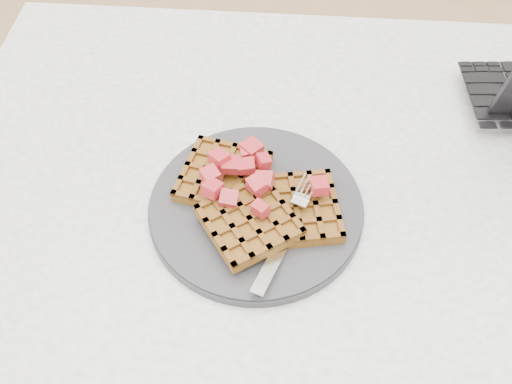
# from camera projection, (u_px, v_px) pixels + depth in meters

# --- Properties ---
(table) EXTENTS (1.20, 0.80, 0.75)m
(table) POSITION_uv_depth(u_px,v_px,m) (365.00, 250.00, 0.83)
(table) COLOR silver
(table) RESTS_ON ground
(plate) EXTENTS (0.27, 0.27, 0.02)m
(plate) POSITION_uv_depth(u_px,v_px,m) (256.00, 207.00, 0.72)
(plate) COLOR #252628
(plate) RESTS_ON table
(waffles) EXTENTS (0.22, 0.21, 0.03)m
(waffles) POSITION_uv_depth(u_px,v_px,m) (256.00, 201.00, 0.71)
(waffles) COLOR brown
(waffles) RESTS_ON plate
(strawberry_pile) EXTENTS (0.15, 0.15, 0.02)m
(strawberry_pile) POSITION_uv_depth(u_px,v_px,m) (256.00, 185.00, 0.69)
(strawberry_pile) COLOR maroon
(strawberry_pile) RESTS_ON waffles
(fork) EXTENTS (0.08, 0.18, 0.02)m
(fork) POSITION_uv_depth(u_px,v_px,m) (290.00, 229.00, 0.69)
(fork) COLOR silver
(fork) RESTS_ON plate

